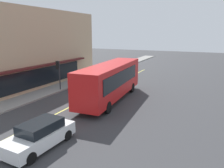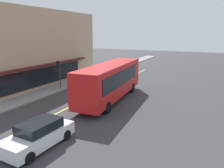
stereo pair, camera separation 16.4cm
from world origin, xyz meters
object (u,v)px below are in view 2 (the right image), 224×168
Objects in this scene: car_white at (39,135)px; car_navy at (88,80)px; bus at (111,80)px; traffic_light at (58,68)px.

car_navy is at bearing 21.30° from car_white.
bus is 2.57× the size of car_white.
traffic_light is 12.94m from car_white.
car_navy is at bearing -27.10° from traffic_light.
bus is 3.52× the size of traffic_light.
traffic_light is at bearing 33.79° from car_white.
car_navy is (13.95, 5.44, 0.00)m from car_white.
car_navy is (4.01, 5.15, -1.24)m from bus.
traffic_light is 0.73× the size of car_navy.
traffic_light is at bearing 152.90° from car_navy.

